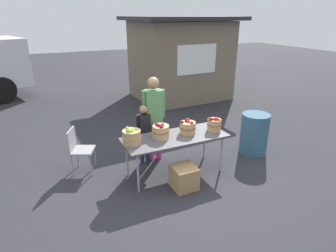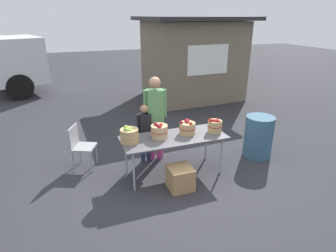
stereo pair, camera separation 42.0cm
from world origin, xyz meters
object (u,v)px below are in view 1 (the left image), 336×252
(apple_basket_red_1, at_px, (188,127))
(produce_crate, at_px, (184,177))
(market_table, at_px, (175,139))
(trash_barrel, at_px, (254,134))
(vendor_adult, at_px, (154,113))
(child_customer, at_px, (144,130))
(apple_basket_green_0, at_px, (132,137))
(apple_basket_red_2, at_px, (214,124))
(apple_basket_red_0, at_px, (161,131))
(folding_chair, at_px, (78,147))

(apple_basket_red_1, distance_m, produce_crate, 0.94)
(market_table, bearing_deg, trash_barrel, 1.56)
(apple_basket_red_1, relative_size, trash_barrel, 0.35)
(vendor_adult, xyz_separation_m, child_customer, (-0.24, -0.06, -0.30))
(apple_basket_green_0, height_order, apple_basket_red_2, apple_basket_green_0)
(market_table, bearing_deg, apple_basket_red_2, -3.62)
(apple_basket_red_1, distance_m, apple_basket_red_2, 0.53)
(market_table, height_order, produce_crate, market_table)
(market_table, distance_m, apple_basket_green_0, 0.82)
(apple_basket_green_0, bearing_deg, market_table, -3.75)
(trash_barrel, bearing_deg, child_customer, 165.82)
(apple_basket_green_0, bearing_deg, apple_basket_red_0, 0.98)
(apple_basket_red_2, height_order, folding_chair, apple_basket_red_2)
(apple_basket_red_1, relative_size, folding_chair, 0.36)
(apple_basket_red_0, xyz_separation_m, vendor_adult, (0.13, 0.63, 0.14))
(apple_basket_red_0, bearing_deg, vendor_adult, 78.52)
(trash_barrel, bearing_deg, market_table, -178.44)
(child_customer, distance_m, folding_chair, 1.27)
(folding_chair, relative_size, produce_crate, 2.13)
(vendor_adult, bearing_deg, apple_basket_red_1, 131.58)
(apple_basket_red_1, height_order, child_customer, child_customer)
(apple_basket_red_0, distance_m, folding_chair, 1.59)
(apple_basket_green_0, xyz_separation_m, apple_basket_red_2, (1.60, -0.10, -0.00))
(apple_basket_red_0, xyz_separation_m, trash_barrel, (2.17, -0.01, -0.44))
(vendor_adult, bearing_deg, apple_basket_green_0, 52.53)
(apple_basket_red_2, relative_size, child_customer, 0.23)
(market_table, relative_size, folding_chair, 2.21)
(apple_basket_green_0, bearing_deg, trash_barrel, -0.01)
(apple_basket_red_1, height_order, produce_crate, apple_basket_red_1)
(apple_basket_red_2, bearing_deg, child_customer, 149.78)
(apple_basket_red_2, bearing_deg, apple_basket_green_0, 176.31)
(apple_basket_red_2, relative_size, vendor_adult, 0.16)
(apple_basket_red_1, height_order, apple_basket_red_2, apple_basket_red_2)
(market_table, xyz_separation_m, folding_chair, (-1.60, 0.82, -0.20))
(apple_basket_green_0, height_order, child_customer, child_customer)
(trash_barrel, bearing_deg, apple_basket_red_2, -174.71)
(market_table, bearing_deg, produce_crate, -98.16)
(market_table, xyz_separation_m, apple_basket_red_1, (0.28, 0.05, 0.17))
(folding_chair, bearing_deg, produce_crate, -106.47)
(apple_basket_green_0, relative_size, vendor_adult, 0.19)
(apple_basket_red_0, xyz_separation_m, apple_basket_red_1, (0.54, -0.01, -0.00))
(apple_basket_red_1, distance_m, folding_chair, 2.07)
(apple_basket_red_2, xyz_separation_m, vendor_adult, (-0.93, 0.74, 0.13))
(folding_chair, xyz_separation_m, trash_barrel, (3.51, -0.77, -0.07))
(market_table, height_order, apple_basket_red_0, apple_basket_red_0)
(vendor_adult, height_order, child_customer, vendor_adult)
(trash_barrel, bearing_deg, apple_basket_green_0, 179.99)
(apple_basket_red_2, relative_size, trash_barrel, 0.32)
(apple_basket_green_0, bearing_deg, folding_chair, 136.00)
(apple_basket_red_2, distance_m, produce_crate, 1.19)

